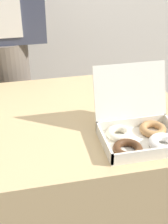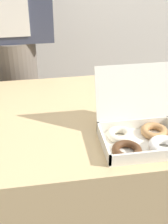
% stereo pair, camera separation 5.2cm
% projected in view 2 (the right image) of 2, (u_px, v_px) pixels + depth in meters
% --- Properties ---
extents(table, '(1.12, 0.81, 0.72)m').
position_uv_depth(table, '(62.00, 180.00, 1.51)').
color(table, tan).
rests_on(table, ground_plane).
extents(donut_box, '(0.29, 0.30, 0.25)m').
position_uv_depth(donut_box, '(141.00, 133.00, 1.15)').
color(donut_box, white).
rests_on(donut_box, table).
extents(person_customer, '(0.45, 0.25, 1.68)m').
position_uv_depth(person_customer, '(12.00, 35.00, 1.74)').
color(person_customer, '#665B51').
rests_on(person_customer, ground_plane).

